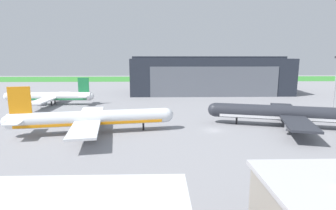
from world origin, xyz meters
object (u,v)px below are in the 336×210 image
(airliner_near_left, at_px, (91,119))
(airliner_near_right, at_px, (288,114))
(airliner_far_right, at_px, (50,97))
(apron_light_mast, at_px, (336,80))
(maintenance_hangar, at_px, (208,75))

(airliner_near_left, bearing_deg, airliner_near_right, 4.73)
(airliner_near_left, height_order, airliner_far_right, airliner_near_left)
(airliner_near_left, xyz_separation_m, apron_light_mast, (82.63, 24.47, 8.05))
(maintenance_hangar, bearing_deg, airliner_near_right, -82.79)
(airliner_far_right, bearing_deg, apron_light_mast, -9.82)
(maintenance_hangar, relative_size, airliner_near_left, 1.95)
(maintenance_hangar, relative_size, apron_light_mast, 4.16)
(airliner_near_left, xyz_separation_m, airliner_far_right, (-29.05, 43.80, -0.43))
(airliner_near_right, bearing_deg, apron_light_mast, 36.73)
(apron_light_mast, bearing_deg, airliner_near_left, -163.50)
(maintenance_hangar, xyz_separation_m, airliner_far_right, (-75.33, -38.01, -6.34))
(airliner_near_left, bearing_deg, airliner_far_right, 123.55)
(maintenance_hangar, bearing_deg, apron_light_mast, -57.63)
(maintenance_hangar, relative_size, airliner_near_right, 1.93)
(airliner_near_right, relative_size, apron_light_mast, 2.16)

